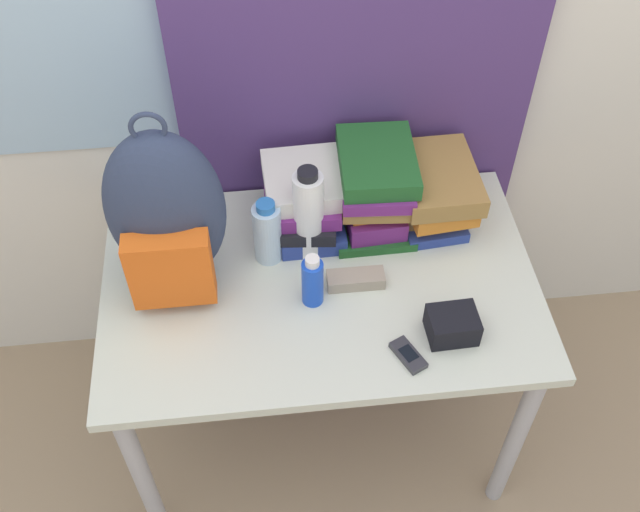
{
  "coord_description": "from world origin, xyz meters",
  "views": [
    {
      "loc": [
        -0.14,
        -0.88,
        2.27
      ],
      "look_at": [
        0.0,
        0.37,
        0.84
      ],
      "focal_mm": 42.0,
      "sensor_mm": 36.0,
      "label": 1
    }
  ],
  "objects_px": {
    "book_stack_left": "(305,200)",
    "sunglasses_case": "(356,279)",
    "book_stack_right": "(433,191)",
    "cell_phone": "(408,355)",
    "book_stack_center": "(374,187)",
    "sports_bottle": "(308,214)",
    "water_bottle": "(267,232)",
    "sunscreen_bottle": "(313,281)",
    "camera_pouch": "(452,325)",
    "backpack": "(166,215)"
  },
  "relations": [
    {
      "from": "water_bottle",
      "to": "sports_bottle",
      "type": "bearing_deg",
      "value": 5.82
    },
    {
      "from": "sports_bottle",
      "to": "camera_pouch",
      "type": "relative_size",
      "value": 2.33
    },
    {
      "from": "backpack",
      "to": "sports_bottle",
      "type": "relative_size",
      "value": 1.84
    },
    {
      "from": "book_stack_center",
      "to": "cell_phone",
      "type": "height_order",
      "value": "book_stack_center"
    },
    {
      "from": "book_stack_center",
      "to": "sunglasses_case",
      "type": "distance_m",
      "value": 0.27
    },
    {
      "from": "water_bottle",
      "to": "sunglasses_case",
      "type": "xyz_separation_m",
      "value": [
        0.22,
        -0.12,
        -0.08
      ]
    },
    {
      "from": "book_stack_center",
      "to": "cell_phone",
      "type": "distance_m",
      "value": 0.49
    },
    {
      "from": "sports_bottle",
      "to": "sunglasses_case",
      "type": "bearing_deg",
      "value": -50.56
    },
    {
      "from": "book_stack_left",
      "to": "sunglasses_case",
      "type": "height_order",
      "value": "book_stack_left"
    },
    {
      "from": "book_stack_right",
      "to": "sunscreen_bottle",
      "type": "height_order",
      "value": "book_stack_right"
    },
    {
      "from": "water_bottle",
      "to": "book_stack_right",
      "type": "bearing_deg",
      "value": 13.16
    },
    {
      "from": "backpack",
      "to": "book_stack_right",
      "type": "xyz_separation_m",
      "value": [
        0.71,
        0.15,
        -0.14
      ]
    },
    {
      "from": "sports_bottle",
      "to": "cell_phone",
      "type": "height_order",
      "value": "sports_bottle"
    },
    {
      "from": "book_stack_left",
      "to": "water_bottle",
      "type": "distance_m",
      "value": 0.15
    },
    {
      "from": "backpack",
      "to": "cell_phone",
      "type": "distance_m",
      "value": 0.68
    },
    {
      "from": "book_stack_center",
      "to": "sunglasses_case",
      "type": "bearing_deg",
      "value": -108.71
    },
    {
      "from": "book_stack_left",
      "to": "sunglasses_case",
      "type": "xyz_separation_m",
      "value": [
        0.11,
        -0.23,
        -0.08
      ]
    },
    {
      "from": "book_stack_left",
      "to": "cell_phone",
      "type": "distance_m",
      "value": 0.52
    },
    {
      "from": "backpack",
      "to": "sunscreen_bottle",
      "type": "xyz_separation_m",
      "value": [
        0.34,
        -0.12,
        -0.15
      ]
    },
    {
      "from": "book_stack_center",
      "to": "sunscreen_bottle",
      "type": "bearing_deg",
      "value": -125.59
    },
    {
      "from": "sunglasses_case",
      "to": "sports_bottle",
      "type": "bearing_deg",
      "value": 129.44
    },
    {
      "from": "cell_phone",
      "to": "sunglasses_case",
      "type": "bearing_deg",
      "value": 111.39
    },
    {
      "from": "sunscreen_bottle",
      "to": "camera_pouch",
      "type": "bearing_deg",
      "value": -23.6
    },
    {
      "from": "camera_pouch",
      "to": "cell_phone",
      "type": "bearing_deg",
      "value": -154.22
    },
    {
      "from": "book_stack_left",
      "to": "book_stack_center",
      "type": "xyz_separation_m",
      "value": [
        0.19,
        0.0,
        0.03
      ]
    },
    {
      "from": "cell_phone",
      "to": "sunglasses_case",
      "type": "xyz_separation_m",
      "value": [
        -0.09,
        0.24,
        0.01
      ]
    },
    {
      "from": "water_bottle",
      "to": "sunglasses_case",
      "type": "bearing_deg",
      "value": -29.15
    },
    {
      "from": "book_stack_left",
      "to": "sports_bottle",
      "type": "distance_m",
      "value": 0.11
    },
    {
      "from": "book_stack_right",
      "to": "sunglasses_case",
      "type": "distance_m",
      "value": 0.35
    },
    {
      "from": "book_stack_center",
      "to": "book_stack_right",
      "type": "bearing_deg",
      "value": -1.01
    },
    {
      "from": "book_stack_left",
      "to": "book_stack_right",
      "type": "relative_size",
      "value": 0.97
    },
    {
      "from": "camera_pouch",
      "to": "backpack",
      "type": "bearing_deg",
      "value": 158.75
    },
    {
      "from": "cell_phone",
      "to": "sunglasses_case",
      "type": "distance_m",
      "value": 0.26
    },
    {
      "from": "backpack",
      "to": "sports_bottle",
      "type": "height_order",
      "value": "backpack"
    },
    {
      "from": "water_bottle",
      "to": "backpack",
      "type": "bearing_deg",
      "value": -169.5
    },
    {
      "from": "book_stack_center",
      "to": "cell_phone",
      "type": "bearing_deg",
      "value": -88.16
    },
    {
      "from": "book_stack_right",
      "to": "cell_phone",
      "type": "xyz_separation_m",
      "value": [
        -0.15,
        -0.47,
        -0.08
      ]
    },
    {
      "from": "book_stack_left",
      "to": "sunglasses_case",
      "type": "relative_size",
      "value": 1.87
    },
    {
      "from": "sports_bottle",
      "to": "sunscreen_bottle",
      "type": "bearing_deg",
      "value": -92.41
    },
    {
      "from": "camera_pouch",
      "to": "sports_bottle",
      "type": "bearing_deg",
      "value": 135.42
    },
    {
      "from": "book_stack_center",
      "to": "sunscreen_bottle",
      "type": "height_order",
      "value": "book_stack_center"
    },
    {
      "from": "sports_bottle",
      "to": "cell_phone",
      "type": "relative_size",
      "value": 2.63
    },
    {
      "from": "sunscreen_bottle",
      "to": "book_stack_left",
      "type": "bearing_deg",
      "value": 88.67
    },
    {
      "from": "book_stack_center",
      "to": "sports_bottle",
      "type": "xyz_separation_m",
      "value": [
        -0.19,
        -0.1,
        0.02
      ]
    },
    {
      "from": "book_stack_left",
      "to": "camera_pouch",
      "type": "xyz_separation_m",
      "value": [
        0.32,
        -0.42,
        -0.06
      ]
    },
    {
      "from": "sunscreen_bottle",
      "to": "sunglasses_case",
      "type": "xyz_separation_m",
      "value": [
        0.12,
        0.04,
        -0.06
      ]
    },
    {
      "from": "book_stack_center",
      "to": "cell_phone",
      "type": "relative_size",
      "value": 2.69
    },
    {
      "from": "camera_pouch",
      "to": "sunscreen_bottle",
      "type": "bearing_deg",
      "value": 156.4
    },
    {
      "from": "cell_phone",
      "to": "book_stack_center",
      "type": "bearing_deg",
      "value": 91.84
    },
    {
      "from": "book_stack_left",
      "to": "water_bottle",
      "type": "bearing_deg",
      "value": -134.52
    }
  ]
}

